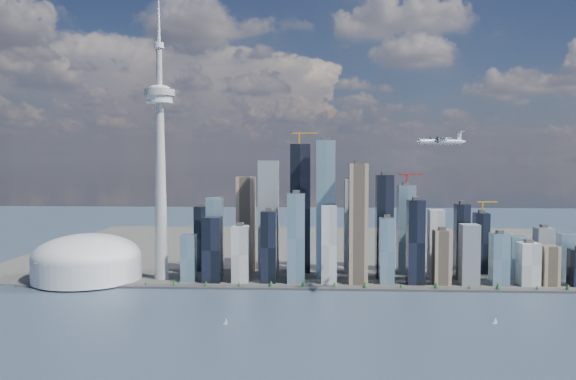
{
  "coord_description": "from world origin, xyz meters",
  "views": [
    {
      "loc": [
        -6.41,
        -735.53,
        228.13
      ],
      "look_at": [
        -56.1,
        260.0,
        175.89
      ],
      "focal_mm": 35.0,
      "sensor_mm": 36.0,
      "label": 1
    }
  ],
  "objects_px": {
    "dome_stadium": "(87,260)",
    "sailboat_east": "(495,321)",
    "airplane": "(441,141)",
    "needle_tower": "(160,157)",
    "sailboat_west": "(226,322)"
  },
  "relations": [
    {
      "from": "sailboat_east",
      "to": "needle_tower",
      "type": "bearing_deg",
      "value": 152.54
    },
    {
      "from": "dome_stadium",
      "to": "sailboat_west",
      "type": "bearing_deg",
      "value": -41.2
    },
    {
      "from": "dome_stadium",
      "to": "sailboat_east",
      "type": "bearing_deg",
      "value": -19.86
    },
    {
      "from": "sailboat_west",
      "to": "sailboat_east",
      "type": "bearing_deg",
      "value": 9.76
    },
    {
      "from": "airplane",
      "to": "sailboat_east",
      "type": "distance_m",
      "value": 272.94
    },
    {
      "from": "airplane",
      "to": "sailboat_west",
      "type": "xyz_separation_m",
      "value": [
        -314.01,
        -98.24,
        -254.91
      ]
    },
    {
      "from": "dome_stadium",
      "to": "sailboat_west",
      "type": "height_order",
      "value": "dome_stadium"
    },
    {
      "from": "sailboat_west",
      "to": "dome_stadium",
      "type": "bearing_deg",
      "value": 145.11
    },
    {
      "from": "needle_tower",
      "to": "dome_stadium",
      "type": "distance_m",
      "value": 241.4
    },
    {
      "from": "sailboat_east",
      "to": "airplane",
      "type": "bearing_deg",
      "value": 127.39
    },
    {
      "from": "needle_tower",
      "to": "dome_stadium",
      "type": "relative_size",
      "value": 2.75
    },
    {
      "from": "needle_tower",
      "to": "sailboat_west",
      "type": "height_order",
      "value": "needle_tower"
    },
    {
      "from": "needle_tower",
      "to": "sailboat_east",
      "type": "bearing_deg",
      "value": -25.29
    },
    {
      "from": "airplane",
      "to": "sailboat_west",
      "type": "height_order",
      "value": "airplane"
    },
    {
      "from": "dome_stadium",
      "to": "airplane",
      "type": "xyz_separation_m",
      "value": [
        622.62,
        -171.92,
        218.51
      ]
    }
  ]
}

